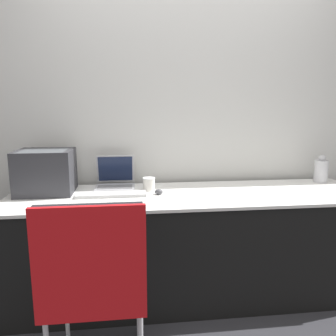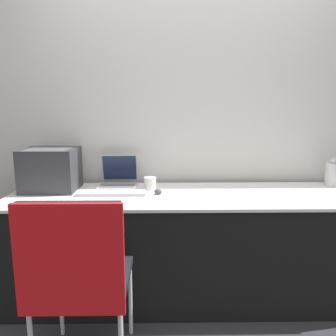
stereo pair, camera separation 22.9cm
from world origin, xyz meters
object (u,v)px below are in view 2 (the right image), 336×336
printer (51,168)px  mouse (158,192)px  metal_pitcher (332,173)px  laptop_left (118,179)px  coffee_cup (150,184)px  external_keyboard (111,193)px  chair (78,270)px

printer → mouse: printer is taller
metal_pitcher → printer: bearing=-177.4°
laptop_left → mouse: laptop_left is taller
coffee_cup → metal_pitcher: size_ratio=0.44×
printer → coffee_cup: 0.73m
external_keyboard → metal_pitcher: metal_pitcher is taller
external_keyboard → coffee_cup: (0.27, 0.12, 0.04)m
printer → mouse: bearing=-10.1°
laptop_left → coffee_cup: size_ratio=3.03×
printer → laptop_left: printer is taller
laptop_left → external_keyboard: bearing=-94.0°
external_keyboard → coffee_cup: coffee_cup is taller
mouse → metal_pitcher: (1.34, 0.24, 0.08)m
external_keyboard → mouse: 0.33m
metal_pitcher → chair: metal_pitcher is taller
laptop_left → metal_pitcher: bearing=-0.3°
printer → external_keyboard: 0.50m
mouse → chair: (-0.37, -0.78, -0.18)m
laptop_left → coffee_cup: bearing=-27.3°
external_keyboard → chair: size_ratio=0.50×
external_keyboard → mouse: (0.33, -0.00, 0.01)m
external_keyboard → metal_pitcher: 1.69m
chair → mouse: bearing=64.7°
mouse → metal_pitcher: 1.36m
laptop_left → mouse: 0.40m
laptop_left → external_keyboard: size_ratio=0.61×
laptop_left → chair: bearing=-93.3°
mouse → coffee_cup: bearing=117.2°
metal_pitcher → external_keyboard: bearing=-172.0°
coffee_cup → metal_pitcher: bearing=4.8°
printer → external_keyboard: bearing=-16.6°
printer → laptop_left: size_ratio=1.30×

